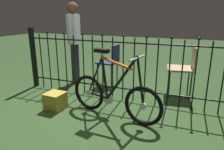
{
  "coord_description": "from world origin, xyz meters",
  "views": [
    {
      "loc": [
        1.11,
        -2.38,
        1.37
      ],
      "look_at": [
        0.08,
        0.21,
        0.55
      ],
      "focal_mm": 33.62,
      "sensor_mm": 36.0,
      "label": 1
    }
  ],
  "objects_px": {
    "person_visitor": "(74,36)",
    "chair_navy": "(111,60)",
    "display_crate": "(55,101)",
    "chair_tan": "(186,66)",
    "bicycle": "(114,95)"
  },
  "relations": [
    {
      "from": "bicycle",
      "to": "display_crate",
      "type": "bearing_deg",
      "value": -174.48
    },
    {
      "from": "bicycle",
      "to": "chair_tan",
      "type": "bearing_deg",
      "value": 54.83
    },
    {
      "from": "bicycle",
      "to": "chair_navy",
      "type": "xyz_separation_m",
      "value": [
        -0.53,
        1.21,
        0.19
      ]
    },
    {
      "from": "display_crate",
      "to": "chair_navy",
      "type": "bearing_deg",
      "value": 74.23
    },
    {
      "from": "chair_navy",
      "to": "display_crate",
      "type": "relative_size",
      "value": 3.07
    },
    {
      "from": "chair_tan",
      "to": "person_visitor",
      "type": "height_order",
      "value": "person_visitor"
    },
    {
      "from": "person_visitor",
      "to": "bicycle",
      "type": "bearing_deg",
      "value": -41.73
    },
    {
      "from": "chair_navy",
      "to": "display_crate",
      "type": "xyz_separation_m",
      "value": [
        -0.37,
        -1.29,
        -0.38
      ]
    },
    {
      "from": "chair_navy",
      "to": "person_visitor",
      "type": "bearing_deg",
      "value": -175.5
    },
    {
      "from": "person_visitor",
      "to": "display_crate",
      "type": "height_order",
      "value": "person_visitor"
    },
    {
      "from": "person_visitor",
      "to": "display_crate",
      "type": "distance_m",
      "value": 1.53
    },
    {
      "from": "person_visitor",
      "to": "chair_navy",
      "type": "bearing_deg",
      "value": 4.5
    },
    {
      "from": "chair_tan",
      "to": "display_crate",
      "type": "bearing_deg",
      "value": -143.72
    },
    {
      "from": "bicycle",
      "to": "person_visitor",
      "type": "height_order",
      "value": "person_visitor"
    },
    {
      "from": "chair_tan",
      "to": "chair_navy",
      "type": "distance_m",
      "value": 1.37
    }
  ]
}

